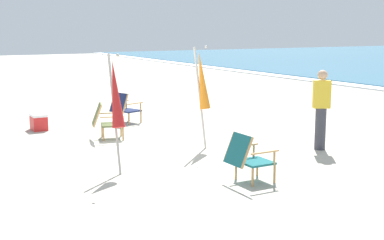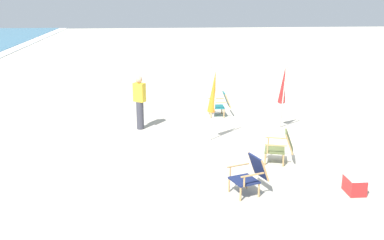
# 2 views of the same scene
# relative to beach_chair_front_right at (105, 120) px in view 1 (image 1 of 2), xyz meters

# --- Properties ---
(ground_plane) EXTENTS (80.00, 80.00, 0.00)m
(ground_plane) POSITION_rel_beach_chair_front_right_xyz_m (1.36, 0.05, -0.43)
(ground_plane) COLOR #B7AF9E
(beach_chair_front_right) EXTENTS (0.74, 0.82, 0.81)m
(beach_chair_front_right) POSITION_rel_beach_chair_front_right_xyz_m (0.00, 0.00, 0.00)
(beach_chair_front_right) COLOR #515B33
(beach_chair_front_right) RESTS_ON ground
(beach_chair_back_left) EXTENTS (0.60, 0.71, 0.81)m
(beach_chair_back_left) POSITION_rel_beach_chair_front_right_xyz_m (4.35, 0.83, -0.00)
(beach_chair_back_left) COLOR #196066
(beach_chair_back_left) RESTS_ON ground
(beach_chair_far_center) EXTENTS (0.77, 0.85, 0.81)m
(beach_chair_far_center) POSITION_rel_beach_chair_front_right_xyz_m (-1.63, 1.10, -0.00)
(beach_chair_far_center) COLOR #19234C
(beach_chair_far_center) RESTS_ON ground
(umbrella_furled_red) EXTENTS (0.68, 0.26, 2.06)m
(umbrella_furled_red) POSITION_rel_beach_chair_front_right_xyz_m (2.73, -0.77, 0.91)
(umbrella_furled_red) COLOR #B7B2A8
(umbrella_furled_red) RESTS_ON ground
(umbrella_furled_orange) EXTENTS (0.40, 0.41, 2.12)m
(umbrella_furled_orange) POSITION_rel_beach_chair_front_right_xyz_m (1.83, 1.43, 0.95)
(umbrella_furled_orange) COLOR #B7B2A8
(umbrella_furled_orange) RESTS_ON ground
(person_by_waterline) EXTENTS (0.35, 0.39, 1.63)m
(person_by_waterline) POSITION_rel_beach_chair_front_right_xyz_m (3.11, 3.50, 0.41)
(person_by_waterline) COLOR #383842
(person_by_waterline) RESTS_ON ground
(cooler_box) EXTENTS (0.49, 0.35, 0.40)m
(cooler_box) POSITION_rel_beach_chair_front_right_xyz_m (-1.80, -1.07, -0.23)
(cooler_box) COLOR red
(cooler_box) RESTS_ON ground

